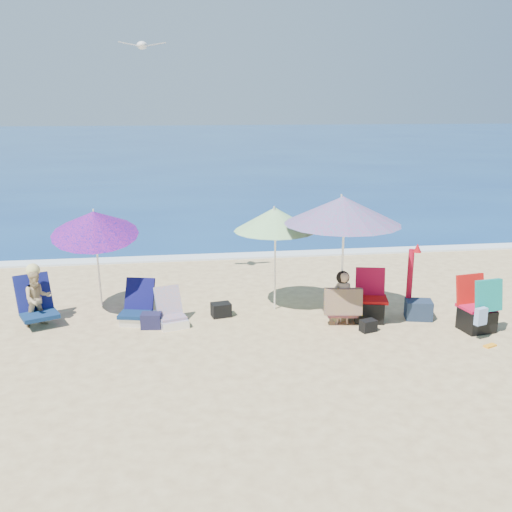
{
  "coord_description": "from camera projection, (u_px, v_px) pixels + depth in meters",
  "views": [
    {
      "loc": [
        -1.64,
        -8.27,
        3.58
      ],
      "look_at": [
        -0.3,
        1.0,
        1.1
      ],
      "focal_mm": 40.97,
      "sensor_mm": 36.0,
      "label": 1
    }
  ],
  "objects": [
    {
      "name": "person_left",
      "position": [
        37.0,
        298.0,
        9.57
      ],
      "size": [
        0.81,
        0.9,
        1.03
      ],
      "color": "tan",
      "rests_on": "ground"
    },
    {
      "name": "person_center",
      "position": [
        343.0,
        299.0,
        9.6
      ],
      "size": [
        0.64,
        0.56,
        0.9
      ],
      "color": "tan",
      "rests_on": "ground"
    },
    {
      "name": "bag_tan",
      "position": [
        340.0,
        314.0,
        9.86
      ],
      "size": [
        0.27,
        0.22,
        0.21
      ],
      "color": "tan",
      "rests_on": "ground"
    },
    {
      "name": "bag_black_a",
      "position": [
        221.0,
        310.0,
        10.03
      ],
      "size": [
        0.36,
        0.29,
        0.24
      ],
      "color": "black",
      "rests_on": "ground"
    },
    {
      "name": "furled_umbrella",
      "position": [
        411.0,
        276.0,
        9.91
      ],
      "size": [
        0.19,
        0.25,
        1.3
      ],
      "color": "#A30B22",
      "rests_on": "ground"
    },
    {
      "name": "orange_item",
      "position": [
        490.0,
        346.0,
        8.81
      ],
      "size": [
        0.22,
        0.16,
        0.03
      ],
      "color": "orange",
      "rests_on": "ground"
    },
    {
      "name": "ground",
      "position": [
        284.0,
        340.0,
        9.06
      ],
      "size": [
        120.0,
        120.0,
        0.0
      ],
      "color": "#D8BC84",
      "rests_on": "ground"
    },
    {
      "name": "sea",
      "position": [
        189.0,
        144.0,
        52.12
      ],
      "size": [
        120.0,
        80.0,
        0.12
      ],
      "color": "navy",
      "rests_on": "ground"
    },
    {
      "name": "umbrella_blue",
      "position": [
        94.0,
        223.0,
        9.72
      ],
      "size": [
        1.53,
        1.58,
        1.98
      ],
      "color": "white",
      "rests_on": "ground"
    },
    {
      "name": "bag_navy_b",
      "position": [
        418.0,
        310.0,
        9.91
      ],
      "size": [
        0.5,
        0.42,
        0.33
      ],
      "color": "#1B283B",
      "rests_on": "ground"
    },
    {
      "name": "camp_chair_right",
      "position": [
        478.0,
        311.0,
        9.34
      ],
      "size": [
        0.58,
        0.83,
        0.92
      ],
      "color": "red",
      "rests_on": "ground"
    },
    {
      "name": "chair_rainbow",
      "position": [
        171.0,
        316.0,
        9.62
      ],
      "size": [
        0.58,
        0.67,
        0.61
      ],
      "color": "#D46D4A",
      "rests_on": "ground"
    },
    {
      "name": "camp_chair_left",
      "position": [
        369.0,
        305.0,
        9.84
      ],
      "size": [
        0.62,
        0.59,
        0.86
      ],
      "color": "#AE0C0C",
      "rests_on": "ground"
    },
    {
      "name": "umbrella_turquoise",
      "position": [
        343.0,
        210.0,
        9.31
      ],
      "size": [
        2.23,
        2.23,
        2.16
      ],
      "color": "white",
      "rests_on": "ground"
    },
    {
      "name": "chair_navy",
      "position": [
        138.0,
        311.0,
        9.76
      ],
      "size": [
        0.64,
        0.72,
        0.7
      ],
      "color": "#0C2347",
      "rests_on": "ground"
    },
    {
      "name": "foam",
      "position": [
        244.0,
        256.0,
        13.93
      ],
      "size": [
        120.0,
        0.5,
        0.04
      ],
      "color": "white",
      "rests_on": "ground"
    },
    {
      "name": "umbrella_striped",
      "position": [
        275.0,
        219.0,
        9.93
      ],
      "size": [
        1.77,
        1.77,
        1.88
      ],
      "color": "white",
      "rests_on": "ground"
    },
    {
      "name": "bag_black_b",
      "position": [
        368.0,
        326.0,
        9.38
      ],
      "size": [
        0.29,
        0.24,
        0.19
      ],
      "color": "black",
      "rests_on": "ground"
    },
    {
      "name": "bag_navy_a",
      "position": [
        151.0,
        321.0,
        9.52
      ],
      "size": [
        0.35,
        0.27,
        0.25
      ],
      "color": "#1A1937",
      "rests_on": "ground"
    },
    {
      "name": "seagull",
      "position": [
        142.0,
        45.0,
        10.05
      ],
      "size": [
        0.81,
        0.37,
        0.14
      ],
      "color": "silver"
    }
  ]
}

